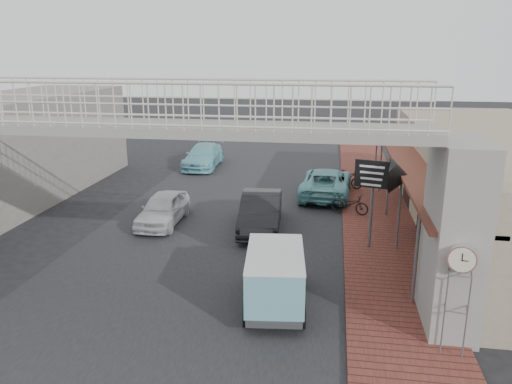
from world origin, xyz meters
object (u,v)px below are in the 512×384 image
(angkot_curb, at_px, (326,182))
(motorcycle_near, at_px, (350,204))
(dark_sedan, at_px, (261,211))
(angkot_van, at_px, (275,271))
(arrow_sign, at_px, (397,178))
(street_clock, at_px, (461,264))
(motorcycle_far, at_px, (348,179))
(white_hatchback, at_px, (163,209))
(angkot_far, at_px, (203,156))

(angkot_curb, relative_size, motorcycle_near, 3.01)
(dark_sedan, xyz_separation_m, angkot_van, (1.34, -6.32, 0.36))
(angkot_curb, relative_size, arrow_sign, 1.52)
(angkot_van, bearing_deg, angkot_curb, 78.03)
(dark_sedan, bearing_deg, street_clock, -58.09)
(motorcycle_near, relative_size, arrow_sign, 0.50)
(arrow_sign, bearing_deg, motorcycle_near, 124.23)
(angkot_van, bearing_deg, motorcycle_near, 69.04)
(angkot_van, distance_m, motorcycle_near, 8.96)
(motorcycle_far, distance_m, street_clock, 14.86)
(angkot_curb, xyz_separation_m, street_clock, (3.30, -13.23, 1.65))
(angkot_curb, distance_m, street_clock, 13.73)
(motorcycle_far, xyz_separation_m, street_clock, (2.20, -14.59, 1.78))
(white_hatchback, distance_m, angkot_van, 8.42)
(motorcycle_near, distance_m, street_clock, 10.68)
(motorcycle_far, bearing_deg, angkot_far, 83.70)
(street_clock, relative_size, arrow_sign, 0.81)
(dark_sedan, distance_m, angkot_van, 6.47)
(street_clock, bearing_deg, arrow_sign, 108.99)
(arrow_sign, bearing_deg, angkot_van, -114.22)
(dark_sedan, relative_size, street_clock, 1.66)
(angkot_far, height_order, angkot_van, angkot_van)
(angkot_van, height_order, motorcycle_far, angkot_van)
(motorcycle_near, bearing_deg, street_clock, -148.50)
(dark_sedan, xyz_separation_m, angkot_far, (-5.22, 10.68, -0.05))
(white_hatchback, relative_size, arrow_sign, 1.14)
(white_hatchback, relative_size, motorcycle_near, 2.26)
(angkot_van, height_order, arrow_sign, arrow_sign)
(white_hatchback, bearing_deg, angkot_van, -49.33)
(white_hatchback, relative_size, angkot_van, 1.04)
(street_clock, distance_m, arrow_sign, 6.24)
(angkot_van, relative_size, motorcycle_far, 2.32)
(dark_sedan, bearing_deg, motorcycle_far, 56.77)
(dark_sedan, xyz_separation_m, motorcycle_far, (3.65, 6.61, -0.17))
(angkot_curb, bearing_deg, street_clock, 107.06)
(angkot_far, distance_m, arrow_sign, 16.31)
(angkot_far, distance_m, motorcycle_near, 12.19)
(angkot_curb, height_order, angkot_far, angkot_curb)
(dark_sedan, height_order, angkot_far, dark_sedan)
(white_hatchback, distance_m, angkot_curb, 8.53)
(dark_sedan, bearing_deg, angkot_far, 111.69)
(white_hatchback, distance_m, motorcycle_near, 8.16)
(white_hatchback, xyz_separation_m, angkot_far, (-1.04, 10.67, 0.05))
(white_hatchback, distance_m, arrow_sign, 9.67)
(angkot_curb, distance_m, angkot_van, 11.64)
(angkot_far, relative_size, angkot_van, 1.31)
(dark_sedan, relative_size, arrow_sign, 1.34)
(arrow_sign, bearing_deg, motorcycle_far, 114.80)
(angkot_far, xyz_separation_m, motorcycle_near, (8.87, -8.37, -0.15))
(street_clock, bearing_deg, motorcycle_near, 113.82)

